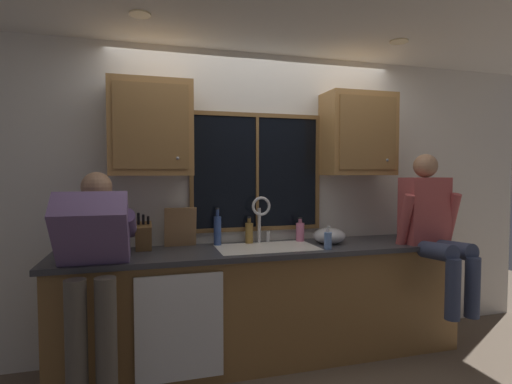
{
  "coord_description": "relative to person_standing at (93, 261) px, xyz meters",
  "views": [
    {
      "loc": [
        -0.95,
        -3.29,
        1.52
      ],
      "look_at": [
        -0.11,
        -0.3,
        1.37
      ],
      "focal_mm": 27.51,
      "sensor_mm": 36.0,
      "label": 1
    }
  ],
  "objects": [
    {
      "name": "back_wall",
      "position": [
        1.28,
        0.66,
        0.33
      ],
      "size": [
        5.63,
        0.12,
        2.55
      ],
      "primitive_type": "cube",
      "color": "silver",
      "rests_on": "floor"
    },
    {
      "name": "ceiling_downlight_left",
      "position": [
        0.31,
        -0.0,
        1.59
      ],
      "size": [
        0.14,
        0.14,
        0.01
      ],
      "primitive_type": "cylinder",
      "color": "#FFEAB2"
    },
    {
      "name": "ceiling_downlight_right",
      "position": [
        2.25,
        -0.0,
        1.59
      ],
      "size": [
        0.14,
        0.14,
        0.01
      ],
      "primitive_type": "cylinder",
      "color": "#FFEAB2"
    },
    {
      "name": "window_glass",
      "position": [
        1.27,
        0.59,
        0.58
      ],
      "size": [
        1.1,
        0.02,
        0.95
      ],
      "primitive_type": "cube",
      "color": "black"
    },
    {
      "name": "window_frame_top",
      "position": [
        1.27,
        0.58,
        1.07
      ],
      "size": [
        1.17,
        0.02,
        0.04
      ],
      "primitive_type": "cube",
      "color": "brown"
    },
    {
      "name": "window_frame_bottom",
      "position": [
        1.27,
        0.58,
        0.08
      ],
      "size": [
        1.17,
        0.02,
        0.04
      ],
      "primitive_type": "cube",
      "color": "brown"
    },
    {
      "name": "window_frame_left",
      "position": [
        0.7,
        0.58,
        0.58
      ],
      "size": [
        0.03,
        0.02,
        0.95
      ],
      "primitive_type": "cube",
      "color": "brown"
    },
    {
      "name": "window_frame_right",
      "position": [
        1.83,
        0.58,
        0.58
      ],
      "size": [
        0.03,
        0.02,
        0.95
      ],
      "primitive_type": "cube",
      "color": "brown"
    },
    {
      "name": "window_mullion_center",
      "position": [
        1.27,
        0.58,
        0.58
      ],
      "size": [
        0.02,
        0.02,
        0.95
      ],
      "primitive_type": "cube",
      "color": "brown"
    },
    {
      "name": "lower_cabinet_run",
      "position": [
        1.28,
        0.31,
        -0.51
      ],
      "size": [
        3.23,
        0.58,
        0.88
      ],
      "primitive_type": "cube",
      "color": "olive",
      "rests_on": "floor"
    },
    {
      "name": "countertop",
      "position": [
        1.28,
        0.29,
        -0.05
      ],
      "size": [
        3.29,
        0.62,
        0.04
      ],
      "primitive_type": "cube",
      "color": "#38383D",
      "rests_on": "lower_cabinet_run"
    },
    {
      "name": "dishwasher_front",
      "position": [
        0.55,
        -0.01,
        -0.49
      ],
      "size": [
        0.6,
        0.02,
        0.74
      ],
      "primitive_type": "cube",
      "color": "white"
    },
    {
      "name": "upper_cabinet_left",
      "position": [
        0.38,
        0.43,
        0.91
      ],
      "size": [
        0.62,
        0.36,
        0.72
      ],
      "color": "#9E703D"
    },
    {
      "name": "upper_cabinet_right",
      "position": [
        2.15,
        0.43,
        0.91
      ],
      "size": [
        0.62,
        0.36,
        0.72
      ],
      "color": "#9E703D"
    },
    {
      "name": "sink",
      "position": [
        1.27,
        0.3,
        -0.13
      ],
      "size": [
        0.8,
        0.46,
        0.21
      ],
      "color": "white",
      "rests_on": "lower_cabinet_run"
    },
    {
      "name": "faucet",
      "position": [
        1.27,
        0.48,
        0.22
      ],
      "size": [
        0.18,
        0.09,
        0.4
      ],
      "color": "silver",
      "rests_on": "countertop"
    },
    {
      "name": "person_standing",
      "position": [
        0.0,
        0.0,
        0.0
      ],
      "size": [
        0.53,
        0.7,
        1.53
      ],
      "color": "#595147",
      "rests_on": "floor"
    },
    {
      "name": "person_sitting_on_counter",
      "position": [
        2.62,
        0.03,
        0.15
      ],
      "size": [
        0.54,
        0.61,
        1.26
      ],
      "color": "#384260",
      "rests_on": "countertop"
    },
    {
      "name": "knife_block",
      "position": [
        0.31,
        0.42,
        0.08
      ],
      "size": [
        0.12,
        0.18,
        0.32
      ],
      "color": "brown",
      "rests_on": "countertop"
    },
    {
      "name": "cutting_board",
      "position": [
        0.6,
        0.51,
        0.13
      ],
      "size": [
        0.26,
        0.09,
        0.32
      ],
      "primitive_type": "cube",
      "rotation": [
        0.21,
        0.0,
        0.0
      ],
      "color": "#997047",
      "rests_on": "countertop"
    },
    {
      "name": "mixing_bowl",
      "position": [
        1.84,
        0.33,
        0.03
      ],
      "size": [
        0.27,
        0.27,
        0.14
      ],
      "primitive_type": "ellipsoid",
      "color": "#B7B7BC",
      "rests_on": "countertop"
    },
    {
      "name": "soap_dispenser",
      "position": [
        1.71,
        0.1,
        0.04
      ],
      "size": [
        0.06,
        0.07,
        0.19
      ],
      "color": "#668CCC",
      "rests_on": "countertop"
    },
    {
      "name": "bottle_green_glass",
      "position": [
        1.18,
        0.51,
        0.06
      ],
      "size": [
        0.07,
        0.07,
        0.23
      ],
      "color": "olive",
      "rests_on": "countertop"
    },
    {
      "name": "bottle_tall_clear",
      "position": [
        0.9,
        0.5,
        0.1
      ],
      "size": [
        0.06,
        0.06,
        0.31
      ],
      "color": "#334C8C",
      "rests_on": "countertop"
    },
    {
      "name": "bottle_amber_small",
      "position": [
        1.63,
        0.49,
        0.06
      ],
      "size": [
        0.07,
        0.07,
        0.21
      ],
      "color": "pink",
      "rests_on": "countertop"
    }
  ]
}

